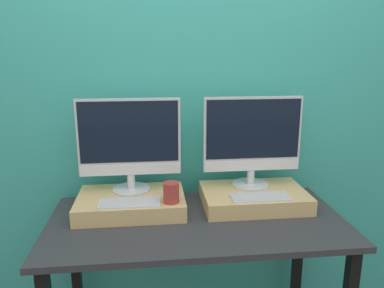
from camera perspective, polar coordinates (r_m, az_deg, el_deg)
The scene contains 9 objects.
wall_back at distance 2.15m, azimuth -0.64°, elevation 5.82°, with size 8.00×0.04×2.60m.
workbench at distance 1.93m, azimuth 0.72°, elevation -13.88°, with size 1.46×0.71×0.80m.
wooden_riser_left at distance 1.99m, azimuth -9.24°, elevation -8.86°, with size 0.55×0.37×0.08m.
monitor_left at distance 1.96m, azimuth -9.50°, elevation 0.28°, with size 0.53×0.20×0.49m.
keyboard_left at distance 1.87m, azimuth -9.46°, elevation -8.81°, with size 0.29×0.12×0.01m.
mug at distance 1.85m, azimuth -3.21°, elevation -7.39°, with size 0.08×0.08×0.10m.
wooden_riser_right at distance 2.06m, azimuth 9.38°, elevation -8.06°, with size 0.55×0.37×0.08m.
monitor_right at distance 2.03m, azimuth 9.19°, elevation 0.77°, with size 0.53×0.20×0.49m.
keyboard_right at distance 1.94m, azimuth 10.34°, elevation -7.94°, with size 0.29×0.12×0.01m.
Camera 1 is at (-0.21, -1.33, 1.61)m, focal length 35.00 mm.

